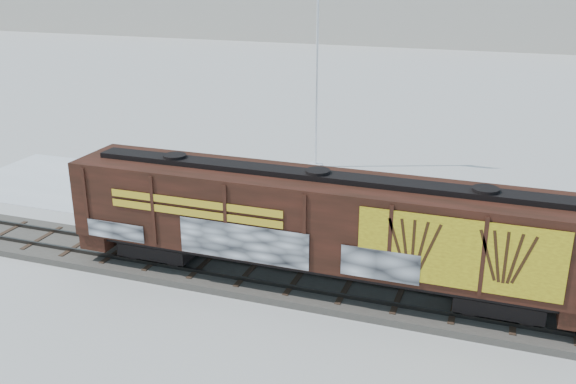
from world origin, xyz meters
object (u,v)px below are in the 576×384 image
at_px(hopper_railcar, 317,221).
at_px(car_white, 351,217).
at_px(car_silver, 134,180).
at_px(car_dark, 445,210).
at_px(flagpole, 318,88).

relative_size(hopper_railcar, car_white, 3.77).
bearing_deg(car_silver, hopper_railcar, -141.57).
height_order(car_silver, car_dark, car_silver).
bearing_deg(car_dark, car_white, 114.94).
xyz_separation_m(hopper_railcar, car_dark, (3.88, 8.18, -2.05)).
xyz_separation_m(car_silver, car_white, (12.33, -1.30, 0.03)).
distance_m(flagpole, car_white, 11.28).
bearing_deg(car_silver, car_white, -118.53).
relative_size(hopper_railcar, car_dark, 3.63).
height_order(flagpole, car_dark, flagpole).
bearing_deg(hopper_railcar, car_silver, 150.94).
relative_size(car_silver, car_white, 0.94).
xyz_separation_m(hopper_railcar, car_white, (-0.07, 5.59, -1.97)).
bearing_deg(car_silver, car_dark, -107.97).
bearing_deg(car_silver, flagpole, -65.97).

